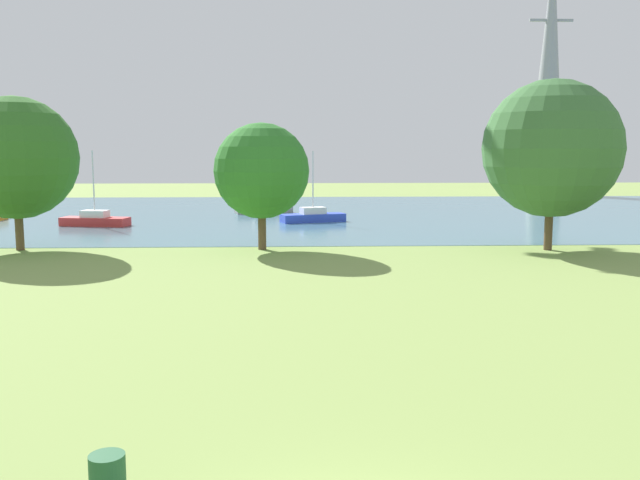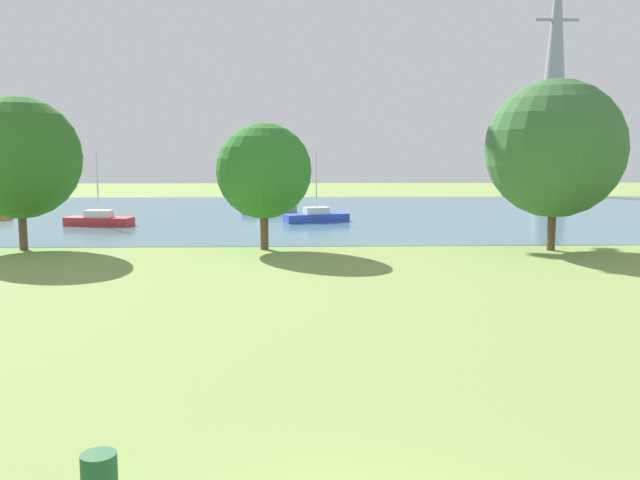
% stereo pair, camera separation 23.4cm
% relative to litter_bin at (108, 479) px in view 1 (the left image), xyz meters
% --- Properties ---
extents(ground_plane, '(160.00, 160.00, 0.00)m').
position_rel_litter_bin_xyz_m(ground_plane, '(3.67, 20.15, -0.40)').
color(ground_plane, '#7F994C').
extents(litter_bin, '(0.56, 0.56, 0.80)m').
position_rel_litter_bin_xyz_m(litter_bin, '(0.00, 0.00, 0.00)').
color(litter_bin, '#1E512D').
rests_on(litter_bin, ground).
extents(water_surface, '(140.00, 40.00, 0.02)m').
position_rel_litter_bin_xyz_m(water_surface, '(3.67, 48.15, -0.39)').
color(water_surface, slate).
rests_on(water_surface, ground).
extents(sailboat_red, '(5.00, 2.43, 5.33)m').
position_rel_litter_bin_xyz_m(sailboat_red, '(-11.21, 39.20, 0.05)').
color(sailboat_red, red).
rests_on(sailboat_red, water_surface).
extents(sailboat_blue, '(5.03, 2.90, 5.27)m').
position_rel_litter_bin_xyz_m(sailboat_blue, '(4.38, 41.27, 0.04)').
color(sailboat_blue, blue).
rests_on(sailboat_blue, water_surface).
extents(sailboat_gray, '(5.03, 2.80, 7.21)m').
position_rel_litter_bin_xyz_m(sailboat_gray, '(0.38, 48.52, 0.07)').
color(sailboat_gray, gray).
rests_on(sailboat_gray, water_surface).
extents(tree_east_far, '(6.57, 6.57, 8.27)m').
position_rel_litter_bin_xyz_m(tree_east_far, '(-11.94, 27.48, 4.58)').
color(tree_east_far, brown).
rests_on(tree_east_far, ground).
extents(tree_east_near, '(5.17, 5.17, 6.87)m').
position_rel_litter_bin_xyz_m(tree_east_near, '(1.19, 27.21, 3.87)').
color(tree_east_near, brown).
rests_on(tree_east_near, ground).
extents(tree_west_near, '(7.36, 7.36, 9.16)m').
position_rel_litter_bin_xyz_m(tree_west_near, '(16.74, 26.42, 5.07)').
color(tree_west_near, brown).
rests_on(tree_west_near, ground).
extents(electricity_pylon, '(6.40, 4.40, 29.40)m').
position_rel_litter_bin_xyz_m(electricity_pylon, '(33.52, 72.74, 14.31)').
color(electricity_pylon, gray).
rests_on(electricity_pylon, ground).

